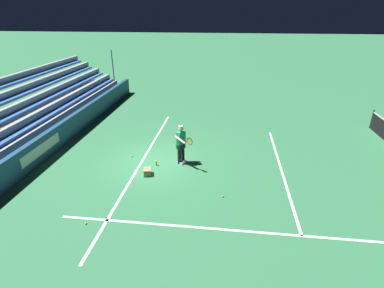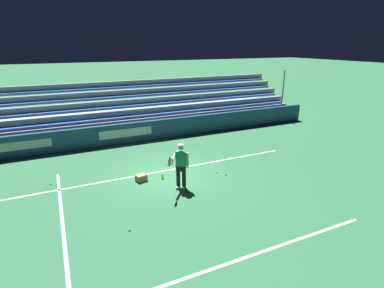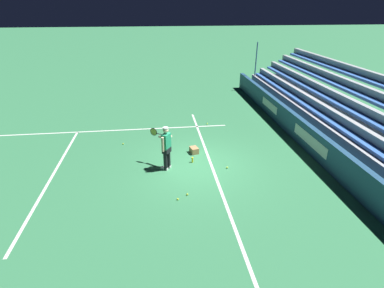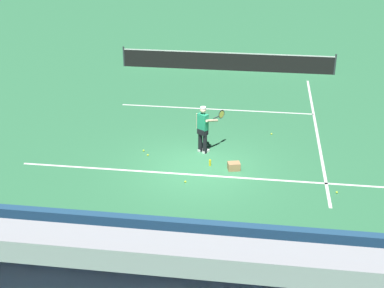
{
  "view_description": "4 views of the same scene",
  "coord_description": "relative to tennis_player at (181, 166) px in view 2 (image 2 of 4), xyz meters",
  "views": [
    {
      "loc": [
        11.41,
        3.11,
        6.12
      ],
      "look_at": [
        0.05,
        1.73,
        0.97
      ],
      "focal_mm": 28.0,
      "sensor_mm": 36.0,
      "label": 1
    },
    {
      "loc": [
        3.86,
        10.59,
        5.16
      ],
      "look_at": [
        -0.96,
        0.28,
        1.31
      ],
      "focal_mm": 28.0,
      "sensor_mm": 36.0,
      "label": 2
    },
    {
      "loc": [
        -10.17,
        1.53,
        5.79
      ],
      "look_at": [
        0.14,
        0.25,
        0.9
      ],
      "focal_mm": 28.0,
      "sensor_mm": 36.0,
      "label": 3
    },
    {
      "loc": [
        1.94,
        -15.8,
        8.29
      ],
      "look_at": [
        -0.26,
        -0.04,
        0.89
      ],
      "focal_mm": 50.0,
      "sensor_mm": 36.0,
      "label": 4
    }
  ],
  "objects": [
    {
      "name": "court_sideline_white",
      "position": [
        4.15,
        2.74,
        -0.89
      ],
      "size": [
        0.1,
        12.0,
        0.01
      ],
      "primitive_type": "cube",
      "color": "white",
      "rests_on": "ground"
    },
    {
      "name": "tennis_ball_on_baseline",
      "position": [
        -1.89,
        -0.59,
        -0.86
      ],
      "size": [
        0.07,
        0.07,
        0.07
      ],
      "primitive_type": "sphere",
      "color": "#CCE533",
      "rests_on": "ground"
    },
    {
      "name": "bleacher_stand",
      "position": [
        0.04,
        -8.39,
        -0.13
      ],
      "size": [
        22.02,
        3.2,
        3.4
      ],
      "color": "#9EA3A8",
      "rests_on": "ground"
    },
    {
      "name": "ground_plane",
      "position": [
        0.04,
        -1.26,
        -0.89
      ],
      "size": [
        160.0,
        160.0,
        0.0
      ],
      "primitive_type": "plane",
      "color": "#337A4C"
    },
    {
      "name": "court_baseline_white",
      "position": [
        0.04,
        -1.76,
        -0.89
      ],
      "size": [
        12.0,
        0.1,
        0.01
      ],
      "primitive_type": "cube",
      "color": "white",
      "rests_on": "ground"
    },
    {
      "name": "tennis_ball_stray_back",
      "position": [
        -2.12,
        -0.26,
        -0.86
      ],
      "size": [
        0.07,
        0.07,
        0.07
      ],
      "primitive_type": "sphere",
      "color": "#CCE533",
      "rests_on": "ground"
    },
    {
      "name": "back_wall_sponsor_board",
      "position": [
        0.05,
        -6.16,
        -0.34
      ],
      "size": [
        23.18,
        0.25,
        1.1
      ],
      "color": "navy",
      "rests_on": "ground"
    },
    {
      "name": "court_service_line_white",
      "position": [
        0.04,
        4.24,
        -0.89
      ],
      "size": [
        8.22,
        0.1,
        0.01
      ],
      "primitive_type": "cube",
      "color": "white",
      "rests_on": "ground"
    },
    {
      "name": "tennis_ball_midcourt",
      "position": [
        -0.29,
        -2.32,
        -0.86
      ],
      "size": [
        0.07,
        0.07,
        0.07
      ],
      "primitive_type": "sphere",
      "color": "#CCE533",
      "rests_on": "ground"
    },
    {
      "name": "ball_box_cardboard",
      "position": [
        1.18,
        -1.22,
        -0.76
      ],
      "size": [
        0.46,
        0.39,
        0.26
      ],
      "primitive_type": "cube",
      "rotation": [
        0.0,
        0.0,
        0.26
      ],
      "color": "#A87F51",
      "rests_on": "ground"
    },
    {
      "name": "tennis_player",
      "position": [
        0.0,
        0.0,
        0.0
      ],
      "size": [
        0.96,
        0.83,
        1.71
      ],
      "color": "black",
      "rests_on": "ground"
    },
    {
      "name": "tennis_ball_toward_net",
      "position": [
        2.41,
        1.87,
        -0.86
      ],
      "size": [
        0.07,
        0.07,
        0.07
      ],
      "primitive_type": "sphere",
      "color": "#CCE533",
      "rests_on": "ground"
    },
    {
      "name": "tennis_ball_far_right",
      "position": [
        4.42,
        -2.34,
        -0.86
      ],
      "size": [
        0.07,
        0.07,
        0.07
      ],
      "primitive_type": "sphere",
      "color": "#CCE533",
      "rests_on": "ground"
    },
    {
      "name": "water_bottle",
      "position": [
        0.36,
        -1.05,
        -0.78
      ],
      "size": [
        0.07,
        0.07,
        0.22
      ],
      "primitive_type": "cylinder",
      "color": "yellow",
      "rests_on": "ground"
    }
  ]
}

